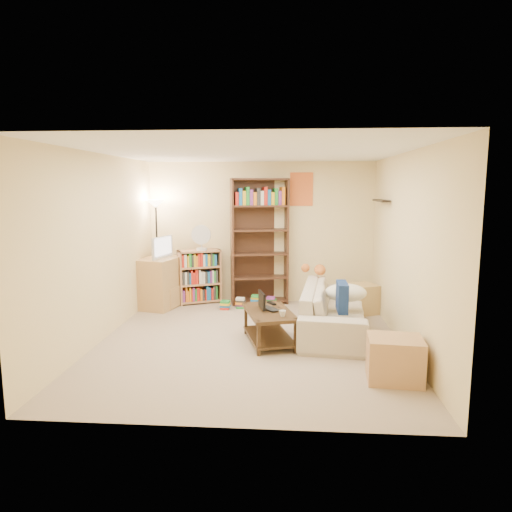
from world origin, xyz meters
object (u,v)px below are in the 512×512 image
at_px(short_bookshelf, 200,277).
at_px(desk_fan, 201,237).
at_px(end_cabinet, 395,359).
at_px(side_table, 362,299).
at_px(laptop, 272,308).
at_px(floor_lamp, 156,221).
at_px(mug, 283,314).
at_px(tabby_cat, 317,270).
at_px(television, 159,247).
at_px(coffee_table, 269,322).
at_px(tv_stand, 160,282).
at_px(sofa, 334,309).
at_px(tall_bookshelf, 259,238).

relative_size(short_bookshelf, desk_fan, 2.12).
xyz_separation_m(short_bookshelf, end_cabinet, (2.72, -3.14, -0.24)).
height_order(side_table, end_cabinet, side_table).
bearing_deg(laptop, floor_lamp, 9.89).
bearing_deg(mug, tabby_cat, 72.92).
xyz_separation_m(tabby_cat, television, (-2.67, 0.25, 0.31)).
height_order(coffee_table, mug, mug).
distance_m(mug, floor_lamp, 3.30).
bearing_deg(floor_lamp, laptop, -41.83).
relative_size(tabby_cat, tv_stand, 0.60).
xyz_separation_m(sofa, end_cabinet, (0.49, -1.68, -0.09)).
distance_m(tv_stand, desk_fan, 1.06).
bearing_deg(television, desk_fan, -53.20).
distance_m(tall_bookshelf, desk_fan, 1.02).
bearing_deg(end_cabinet, coffee_table, 141.72).
xyz_separation_m(television, short_bookshelf, (0.63, 0.32, -0.57)).
bearing_deg(end_cabinet, sofa, 106.10).
distance_m(floor_lamp, side_table, 3.75).
bearing_deg(end_cabinet, floor_lamp, 138.60).
xyz_separation_m(television, side_table, (3.42, -0.16, -0.80)).
bearing_deg(end_cabinet, tall_bookshelf, 117.44).
bearing_deg(desk_fan, tabby_cat, -14.96).
xyz_separation_m(tv_stand, short_bookshelf, (0.63, 0.32, 0.05)).
relative_size(tall_bookshelf, short_bookshelf, 2.31).
bearing_deg(mug, television, 136.98).
relative_size(mug, television, 0.19).
bearing_deg(sofa, side_table, -23.28).
bearing_deg(television, side_table, -78.18).
bearing_deg(short_bookshelf, television, -176.29).
height_order(tabby_cat, coffee_table, tabby_cat).
bearing_deg(coffee_table, floor_lamp, 120.90).
height_order(floor_lamp, side_table, floor_lamp).
relative_size(tall_bookshelf, end_cabinet, 3.89).
xyz_separation_m(sofa, short_bookshelf, (-2.24, 1.46, 0.15)).
height_order(sofa, mug, sofa).
height_order(television, short_bookshelf, television).
bearing_deg(mug, tv_stand, 136.98).
height_order(tall_bookshelf, side_table, tall_bookshelf).
bearing_deg(television, tall_bookshelf, -63.02).
xyz_separation_m(laptop, mug, (0.14, -0.34, 0.03)).
bearing_deg(television, tv_stand, 0.00).
bearing_deg(tv_stand, end_cabinet, -25.59).
bearing_deg(side_table, desk_fan, 170.93).
relative_size(sofa, mug, 19.17).
xyz_separation_m(sofa, side_table, (0.56, 0.98, -0.08)).
height_order(laptop, television, television).
bearing_deg(tall_bookshelf, sofa, -64.60).
distance_m(short_bookshelf, desk_fan, 0.71).
height_order(sofa, laptop, sofa).
bearing_deg(tall_bookshelf, television, -179.90).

